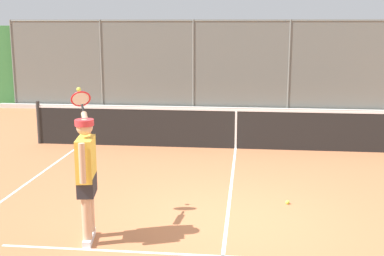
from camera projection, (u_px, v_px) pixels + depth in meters
ground_plane at (227, 221)px, 7.70m from camera, size 60.00×60.00×0.00m
fence_backdrop at (241, 68)px, 17.78m from camera, size 19.13×1.37×3.09m
tennis_net at (236, 128)px, 12.09m from camera, size 9.88×0.09×1.07m
tennis_player at (86, 170)px, 6.81m from camera, size 0.63×1.36×2.00m
tennis_ball_near_baseline at (288, 202)px, 8.41m from camera, size 0.07×0.07×0.07m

